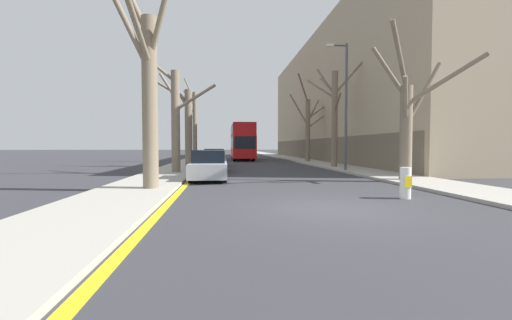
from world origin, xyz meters
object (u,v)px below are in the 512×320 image
street_tree_left_1 (175,117)px  parked_car_2 (214,158)px  parked_car_0 (209,166)px  street_tree_right_0 (408,118)px  street_tree_left_3 (194,124)px  traffic_bollard (405,183)px  double_decker_bus (242,140)px  lamp_post (345,101)px  parked_car_1 (212,162)px  street_tree_left_0 (148,90)px  street_tree_right_1 (334,113)px  street_tree_right_2 (308,126)px  street_tree_left_2 (187,124)px

street_tree_left_1 → parked_car_2: 8.72m
parked_car_0 → street_tree_right_0: bearing=-11.5°
street_tree_left_1 → street_tree_left_3: (-0.11, 15.23, 0.55)m
street_tree_right_0 → traffic_bollard: street_tree_right_0 is taller
street_tree_left_3 → double_decker_bus: street_tree_left_3 is taller
lamp_post → parked_car_1: bearing=172.2°
parked_car_1 → street_tree_left_0: bearing=-101.8°
lamp_post → street_tree_right_1: bearing=81.3°
street_tree_right_2 → parked_car_1: 15.27m
street_tree_right_1 → parked_car_2: 10.43m
street_tree_left_3 → double_decker_bus: (5.33, 5.17, -1.58)m
double_decker_bus → parked_car_0: (-3.08, -24.39, -1.72)m
double_decker_bus → street_tree_left_1: bearing=-104.3°
street_tree_left_0 → street_tree_left_1: (-0.08, 8.03, -0.30)m
traffic_bollard → street_tree_left_1: bearing=129.1°
street_tree_right_2 → parked_car_0: bearing=-118.5°
double_decker_bus → traffic_bollard: (3.43, -31.06, -1.91)m
street_tree_right_2 → double_decker_bus: 9.56m
street_tree_right_1 → parked_car_2: street_tree_right_1 is taller
street_tree_left_2 → double_decker_bus: size_ratio=0.67×
street_tree_left_1 → lamp_post: 10.82m
street_tree_right_1 → parked_car_0: 13.09m
parked_car_0 → parked_car_2: (0.00, 11.98, -0.01)m
street_tree_left_0 → street_tree_right_1: street_tree_left_0 is taller
street_tree_left_0 → lamp_post: size_ratio=0.99×
street_tree_right_0 → lamp_post: size_ratio=0.81×
street_tree_right_0 → traffic_bollard: bearing=-120.1°
parked_car_2 → traffic_bollard: 19.76m
street_tree_right_1 → traffic_bollard: 15.94m
parked_car_0 → lamp_post: bearing=28.1°
street_tree_left_0 → lamp_post: lamp_post is taller
parked_car_2 → street_tree_left_1: bearing=-104.9°
street_tree_left_0 → lamp_post: (10.66, 8.64, 0.87)m
street_tree_left_0 → traffic_bollard: bearing=-17.0°
street_tree_left_1 → parked_car_2: size_ratio=1.59×
street_tree_left_0 → street_tree_right_2: 24.29m
street_tree_left_0 → street_tree_right_2: street_tree_right_2 is taller
street_tree_right_2 → traffic_bollard: size_ratio=8.65×
street_tree_left_2 → double_decker_bus: bearing=68.9°
street_tree_right_1 → street_tree_left_2: bearing=168.5°
parked_car_0 → street_tree_left_0: bearing=-116.9°
double_decker_bus → traffic_bollard: bearing=-83.7°
parked_car_2 → lamp_post: lamp_post is taller
lamp_post → street_tree_left_0: bearing=-141.0°
street_tree_right_2 → parked_car_1: street_tree_right_2 is taller
street_tree_left_3 → traffic_bollard: size_ratio=8.81×
parked_car_1 → street_tree_left_2: bearing=112.4°
double_decker_bus → parked_car_1: bearing=-99.4°
street_tree_right_1 → street_tree_right_2: size_ratio=0.93×
street_tree_left_0 → parked_car_1: (2.05, 9.82, -3.12)m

